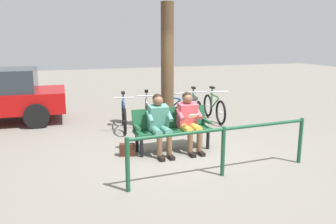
{
  "coord_description": "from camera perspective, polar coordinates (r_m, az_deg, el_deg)",
  "views": [
    {
      "loc": [
        2.41,
        6.2,
        2.27
      ],
      "look_at": [
        0.07,
        -0.41,
        0.75
      ],
      "focal_mm": 36.37,
      "sensor_mm": 36.0,
      "label": 1
    }
  ],
  "objects": [
    {
      "name": "bicycle_silver",
      "position": [
        8.72,
        -7.4,
        -0.53
      ],
      "size": [
        0.48,
        1.67,
        0.94
      ],
      "rotation": [
        0.0,
        0.0,
        1.4
      ],
      "color": "black",
      "rests_on": "ground"
    },
    {
      "name": "ground_plane",
      "position": [
        7.03,
        1.65,
        -6.62
      ],
      "size": [
        40.0,
        40.0,
        0.0
      ],
      "primitive_type": "plane",
      "color": "slate"
    },
    {
      "name": "railing_fence",
      "position": [
        5.73,
        9.26,
        -4.89
      ],
      "size": [
        3.35,
        0.21,
        0.85
      ],
      "rotation": [
        0.0,
        0.0,
        0.04
      ],
      "color": "#194C2D",
      "rests_on": "ground"
    },
    {
      "name": "bicycle_orange",
      "position": [
        9.25,
        0.7,
        0.3
      ],
      "size": [
        0.66,
        1.61,
        0.94
      ],
      "rotation": [
        0.0,
        0.0,
        1.89
      ],
      "color": "black",
      "rests_on": "ground"
    },
    {
      "name": "litter_bin",
      "position": [
        8.69,
        3.7,
        -0.22
      ],
      "size": [
        0.38,
        0.38,
        0.8
      ],
      "color": "slate",
      "rests_on": "ground"
    },
    {
      "name": "bicycle_green",
      "position": [
        9.54,
        4.47,
        0.64
      ],
      "size": [
        0.51,
        1.66,
        0.94
      ],
      "rotation": [
        0.0,
        0.0,
        1.37
      ],
      "color": "black",
      "rests_on": "ground"
    },
    {
      "name": "bench",
      "position": [
        7.03,
        0.59,
        -2.3
      ],
      "size": [
        1.61,
        0.5,
        0.87
      ],
      "rotation": [
        0.0,
        0.0,
        0.01
      ],
      "color": "#194C2D",
      "rests_on": "ground"
    },
    {
      "name": "handbag",
      "position": [
        6.8,
        -6.85,
        -6.31
      ],
      "size": [
        0.33,
        0.22,
        0.24
      ],
      "primitive_type": "cube",
      "rotation": [
        0.0,
        0.0,
        -0.29
      ],
      "color": "#3F1E14",
      "rests_on": "ground"
    },
    {
      "name": "person_reading",
      "position": [
        6.96,
        3.54,
        -1.12
      ],
      "size": [
        0.49,
        0.77,
        1.2
      ],
      "rotation": [
        0.0,
        0.0,
        0.01
      ],
      "color": "#D84C59",
      "rests_on": "ground"
    },
    {
      "name": "bicycle_purple",
      "position": [
        8.92,
        -3.58,
        -0.17
      ],
      "size": [
        0.59,
        1.64,
        0.94
      ],
      "rotation": [
        0.0,
        0.0,
        1.31
      ],
      "color": "black",
      "rests_on": "ground"
    },
    {
      "name": "tree_trunk",
      "position": [
        8.38,
        -0.11,
        7.37
      ],
      "size": [
        0.31,
        0.31,
        3.12
      ],
      "primitive_type": "cylinder",
      "color": "#4C3823",
      "rests_on": "ground"
    },
    {
      "name": "person_companion",
      "position": [
        6.74,
        -1.46,
        -1.56
      ],
      "size": [
        0.49,
        0.77,
        1.2
      ],
      "rotation": [
        0.0,
        0.0,
        0.01
      ],
      "color": "#4C8C7A",
      "rests_on": "ground"
    },
    {
      "name": "bicycle_blue",
      "position": [
        9.66,
        7.71,
        0.71
      ],
      "size": [
        0.48,
        1.68,
        0.94
      ],
      "rotation": [
        0.0,
        0.0,
        1.46
      ],
      "color": "black",
      "rests_on": "ground"
    }
  ]
}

